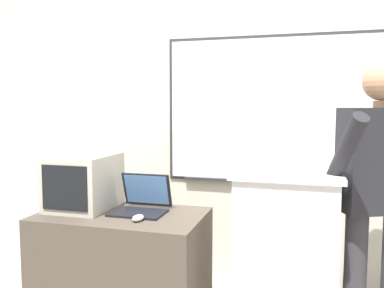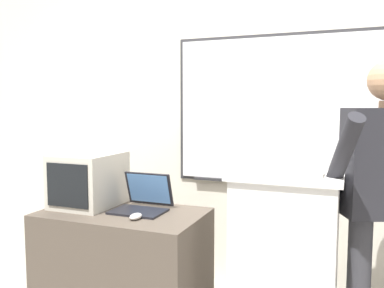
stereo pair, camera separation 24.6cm
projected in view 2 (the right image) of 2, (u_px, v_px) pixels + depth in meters
back_wall at (244, 106)px, 3.20m from camera, size 6.40×0.17×2.84m
lectern_podium at (284, 262)px, 2.34m from camera, size 0.62×0.46×1.05m
side_desk at (124, 272)px, 2.55m from camera, size 1.00×0.59×0.77m
person_presenter at (384, 187)px, 2.25m from camera, size 0.61×0.67×1.68m
laptop at (144, 200)px, 2.55m from camera, size 0.32×0.30×0.23m
wireless_keyboard at (286, 173)px, 2.23m from camera, size 0.40×0.13×0.02m
computer_mouse_by_laptop at (136, 216)px, 2.34m from camera, size 0.06×0.10×0.03m
crt_monitor at (89, 180)px, 2.66m from camera, size 0.36×0.44×0.34m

